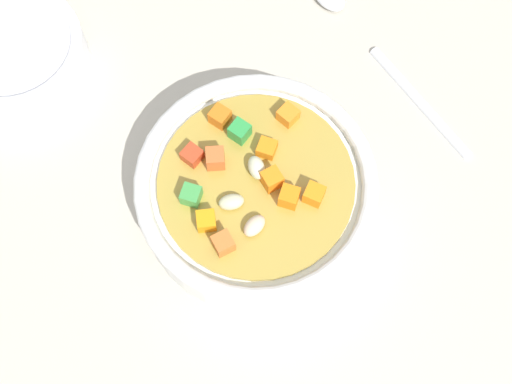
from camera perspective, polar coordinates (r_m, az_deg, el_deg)
The scene contains 4 objects.
ground_plane at distance 53.24cm, azimuth -0.00°, elevation -1.26°, with size 140.00×140.00×2.00cm, color #BAB2A0.
soup_bowl_main at distance 49.81cm, azimuth -0.02°, elevation 0.12°, with size 17.69×17.69×5.87cm.
spoon at distance 58.75cm, azimuth 10.10°, elevation 11.91°, with size 17.06×13.49×1.09cm.
side_bowl_small at distance 59.46cm, azimuth -19.79°, elevation 11.12°, with size 11.61×11.61×3.57cm.
Camera 1 is at (17.52, 0.59, 49.27)cm, focal length 47.14 mm.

